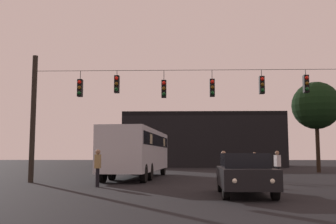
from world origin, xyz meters
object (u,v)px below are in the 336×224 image
pedestrian_crossing_right (255,165)px  tree_left_silhouette (316,106)px  car_near_right (245,173)px  city_bus (138,149)px  pedestrian_crossing_center (277,164)px  pedestrian_near_bus (98,166)px  pedestrian_crossing_left (224,165)px

pedestrian_crossing_right → tree_left_silhouette: 14.81m
car_near_right → city_bus: bearing=115.6°
pedestrian_crossing_center → pedestrian_near_bus: 9.81m
pedestrian_crossing_left → pedestrian_near_bus: 6.33m
city_bus → car_near_right: 11.68m
city_bus → tree_left_silhouette: bearing=30.5°
pedestrian_crossing_right → pedestrian_near_bus: 8.63m
city_bus → pedestrian_crossing_right: bearing=-26.6°
pedestrian_crossing_center → city_bus: bearing=157.5°
car_near_right → pedestrian_crossing_center: bearing=67.5°
pedestrian_crossing_left → pedestrian_near_bus: (-6.00, -2.01, 0.03)m
car_near_right → pedestrian_crossing_left: (-0.13, 5.56, 0.14)m
pedestrian_crossing_left → pedestrian_crossing_right: bearing=39.7°
pedestrian_crossing_left → city_bus: bearing=134.7°
pedestrian_crossing_left → pedestrian_crossing_right: size_ratio=1.04×
pedestrian_crossing_left → pedestrian_crossing_right: pedestrian_crossing_left is taller
city_bus → pedestrian_crossing_left: (4.88, -4.93, -0.93)m
car_near_right → pedestrian_crossing_center: size_ratio=2.62×
pedestrian_near_bus → pedestrian_crossing_right: bearing=24.3°
pedestrian_crossing_right → pedestrian_near_bus: bearing=-155.7°
car_near_right → pedestrian_near_bus: size_ratio=2.56×
pedestrian_near_bus → city_bus: bearing=80.8°
pedestrian_near_bus → tree_left_silhouette: size_ratio=0.22×
city_bus → car_near_right: bearing=-64.4°
city_bus → car_near_right: (5.01, -10.49, -1.07)m
car_near_right → pedestrian_near_bus: bearing=149.9°
pedestrian_crossing_left → tree_left_silhouette: 17.02m
pedestrian_crossing_left → pedestrian_near_bus: bearing=-161.5°
pedestrian_crossing_right → tree_left_silhouette: bearing=57.3°
pedestrian_crossing_right → tree_left_silhouette: tree_left_silhouette is taller
pedestrian_crossing_left → pedestrian_near_bus: size_ratio=0.97×
car_near_right → pedestrian_near_bus: (-6.14, 3.56, 0.18)m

